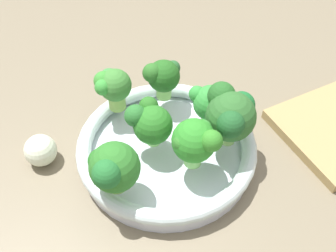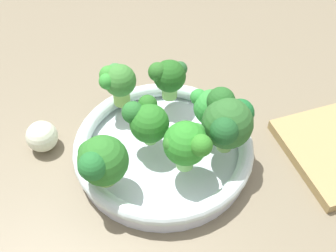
{
  "view_description": "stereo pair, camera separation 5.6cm",
  "coord_description": "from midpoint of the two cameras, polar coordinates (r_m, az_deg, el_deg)",
  "views": [
    {
      "loc": [
        6.05,
        37.93,
        47.89
      ],
      "look_at": [
        -0.19,
        0.12,
        6.89
      ],
      "focal_mm": 44.78,
      "sensor_mm": 36.0,
      "label": 1
    },
    {
      "loc": [
        0.46,
        38.43,
        47.89
      ],
      "look_at": [
        -0.19,
        0.12,
        6.89
      ],
      "focal_mm": 44.78,
      "sensor_mm": 36.0,
      "label": 2
    }
  ],
  "objects": [
    {
      "name": "broccoli_floret_3",
      "position": [
        0.58,
        3.14,
        3.02
      ],
      "size": [
        5.75,
        5.09,
        6.13
      ],
      "color": "#76C24F",
      "rests_on": "bowl"
    },
    {
      "name": "broccoli_floret_2",
      "position": [
        0.62,
        -3.37,
        6.71
      ],
      "size": [
        5.82,
        4.87,
        6.56
      ],
      "color": "#8BCA63",
      "rests_on": "bowl"
    },
    {
      "name": "broccoli_floret_4",
      "position": [
        0.61,
        -10.21,
        5.33
      ],
      "size": [
        5.36,
        5.28,
        6.71
      ],
      "color": "#88B84E",
      "rests_on": "bowl"
    },
    {
      "name": "garlic_bulb",
      "position": [
        0.63,
        -19.45,
        -3.28
      ],
      "size": [
        4.62,
        4.62,
        4.62
      ],
      "primitive_type": "sphere",
      "color": "silver",
      "rests_on": "ground_plane"
    },
    {
      "name": "broccoli_floret_1",
      "position": [
        0.56,
        -5.33,
        0.42
      ],
      "size": [
        6.36,
        6.07,
        6.29
      ],
      "color": "#87CA65",
      "rests_on": "bowl"
    },
    {
      "name": "broccoli_floret_0",
      "position": [
        0.51,
        -10.71,
        -5.81
      ],
      "size": [
        6.34,
        6.83,
        6.97
      ],
      "color": "#94BD59",
      "rests_on": "bowl"
    },
    {
      "name": "ground_plane",
      "position": [
        0.62,
        -2.78,
        -5.2
      ],
      "size": [
        130.0,
        130.0,
        2.5
      ],
      "primitive_type": "cube",
      "color": "#786D56"
    },
    {
      "name": "bowl",
      "position": [
        0.6,
        -2.69,
        -3.36
      ],
      "size": [
        25.49,
        25.49,
        3.89
      ],
      "color": "silver",
      "rests_on": "ground_plane"
    },
    {
      "name": "broccoli_floret_6",
      "position": [
        0.52,
        0.68,
        -2.22
      ],
      "size": [
        6.0,
        5.96,
        7.37
      ],
      "color": "#82CE65",
      "rests_on": "bowl"
    },
    {
      "name": "broccoli_floret_5",
      "position": [
        0.55,
        5.67,
        1.49
      ],
      "size": [
        7.02,
        8.85,
        8.16
      ],
      "color": "#89B85B",
      "rests_on": "bowl"
    }
  ]
}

